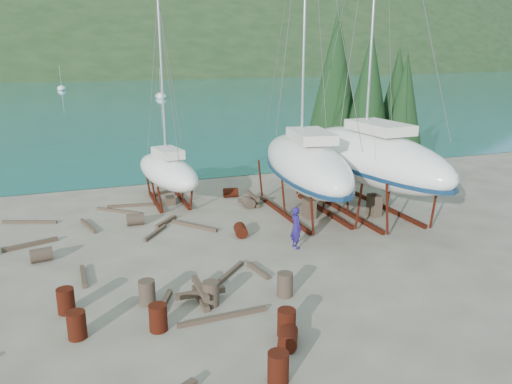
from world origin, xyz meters
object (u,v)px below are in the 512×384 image
object	(u,v)px
large_sailboat_far	(371,156)
worker	(296,228)
small_sailboat_shore	(168,171)
large_sailboat_near	(306,163)

from	to	relation	value
large_sailboat_far	worker	xyz separation A→B (m)	(-5.90, -3.30, -2.19)
small_sailboat_shore	large_sailboat_near	bearing A→B (deg)	-46.83
large_sailboat_near	worker	size ratio (longest dim) A/B	9.27
worker	large_sailboat_near	bearing A→B (deg)	-34.54
small_sailboat_shore	worker	bearing A→B (deg)	-76.35
large_sailboat_far	small_sailboat_shore	distance (m)	11.52
worker	small_sailboat_shore	bearing A→B (deg)	19.71
large_sailboat_far	worker	size ratio (longest dim) A/B	10.05
large_sailboat_near	large_sailboat_far	distance (m)	3.55
small_sailboat_shore	worker	xyz separation A→B (m)	(4.00, -9.06, -0.94)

